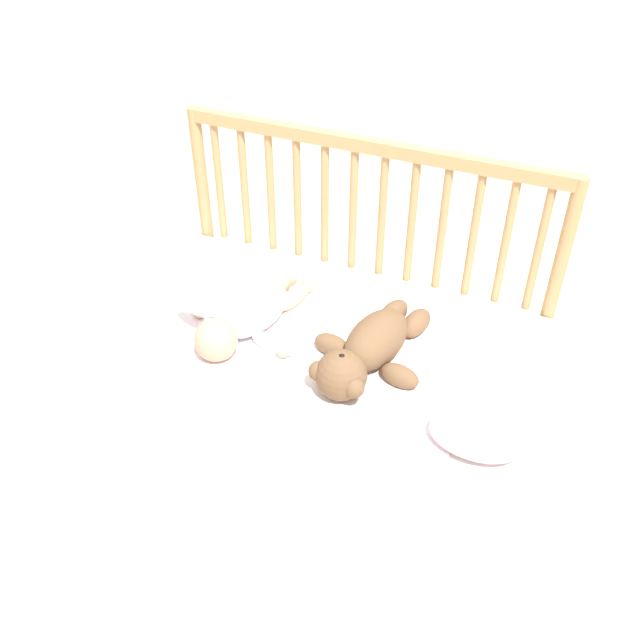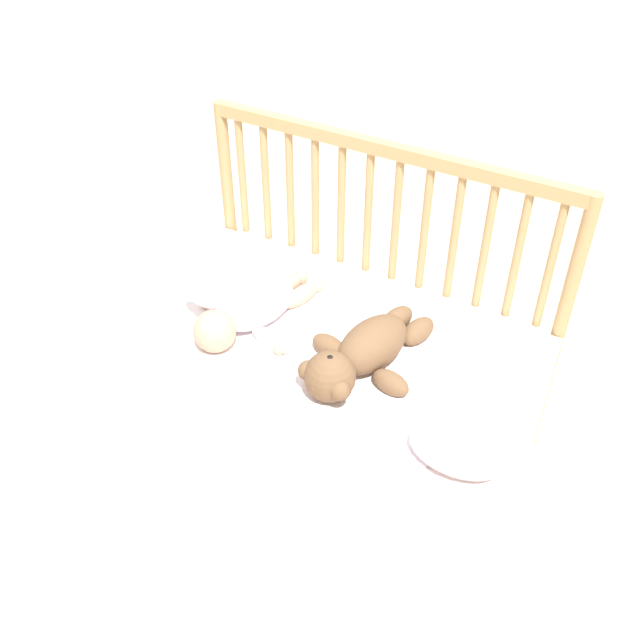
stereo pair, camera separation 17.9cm
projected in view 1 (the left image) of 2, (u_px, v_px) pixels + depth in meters
ground_plane at (321, 449)px, 2.11m from camera, size 12.00×12.00×0.00m
crib_mattress at (321, 397)px, 1.97m from camera, size 1.08×0.61×0.44m
crib_rail at (367, 225)px, 1.97m from camera, size 1.08×0.04×0.84m
blanket at (311, 337)px, 1.83m from camera, size 0.86×0.54×0.01m
teddy_bear at (368, 349)px, 1.71m from camera, size 0.30×0.42×0.12m
baby at (249, 316)px, 1.82m from camera, size 0.34×0.42×0.11m
small_pillow at (476, 436)px, 1.53m from camera, size 0.21×0.14×0.06m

